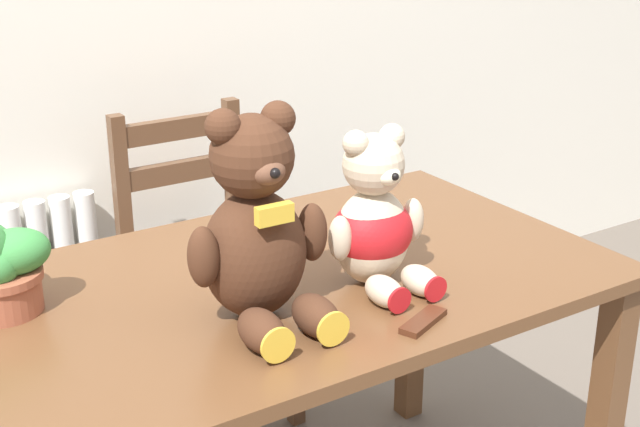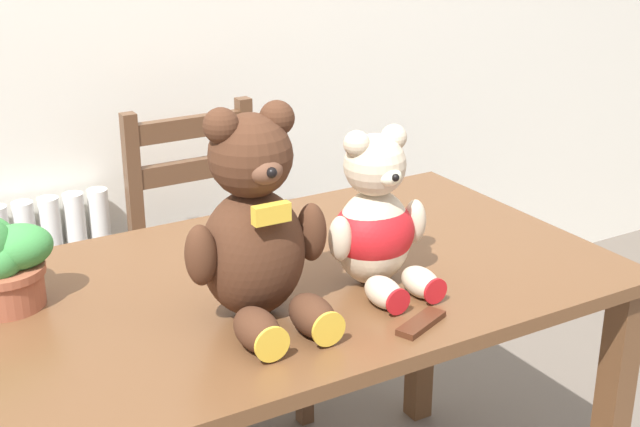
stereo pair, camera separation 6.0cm
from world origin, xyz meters
The scene contains 5 objects.
dining_table centered at (0.00, 0.40, 0.63)m, with size 1.33×0.79×0.74m.
wooden_chair_behind centered at (0.13, 1.11, 0.46)m, with size 0.39×0.39×0.90m.
teddy_bear_left centered at (-0.13, 0.27, 0.91)m, with size 0.28×0.27×0.40m.
teddy_bear_right centered at (0.13, 0.28, 0.87)m, with size 0.22×0.23×0.32m.
chocolate_bar centered at (0.10, 0.08, 0.74)m, with size 0.12×0.04×0.01m, color #472314.
Camera 1 is at (-0.83, -1.03, 1.51)m, focal length 50.00 mm.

